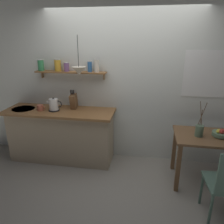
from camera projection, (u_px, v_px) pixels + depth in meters
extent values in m
plane|color=gray|center=(116.00, 174.00, 3.48)|extent=(14.00, 14.00, 0.00)
cube|color=silver|center=(134.00, 82.00, 3.62)|extent=(6.80, 0.10, 2.70)
cube|color=white|center=(210.00, 74.00, 3.33)|extent=(0.78, 0.01, 0.71)
cube|color=silver|center=(210.00, 74.00, 3.33)|extent=(0.72, 0.01, 0.65)
cube|color=tan|center=(62.00, 136.00, 3.80)|extent=(1.74, 0.52, 0.87)
cube|color=brown|center=(59.00, 111.00, 3.63)|extent=(1.83, 0.63, 0.04)
cylinder|color=#B7BABF|center=(23.00, 109.00, 3.71)|extent=(0.38, 0.38, 0.01)
cube|color=brown|center=(71.00, 72.00, 3.58)|extent=(1.19, 0.18, 0.02)
cube|color=#99754C|center=(42.00, 74.00, 3.76)|extent=(0.02, 0.06, 0.12)
cube|color=#99754C|center=(104.00, 76.00, 3.59)|extent=(0.02, 0.06, 0.12)
cylinder|color=#388E56|center=(41.00, 65.00, 3.63)|extent=(0.10, 0.10, 0.18)
cylinder|color=silver|center=(40.00, 60.00, 3.60)|extent=(0.10, 0.10, 0.01)
cylinder|color=gold|center=(58.00, 65.00, 3.58)|extent=(0.11, 0.11, 0.18)
cylinder|color=silver|center=(57.00, 59.00, 3.55)|extent=(0.11, 0.11, 0.01)
cylinder|color=#7F5689|center=(66.00, 67.00, 3.57)|extent=(0.09, 0.09, 0.14)
cylinder|color=silver|center=(66.00, 62.00, 3.54)|extent=(0.09, 0.09, 0.01)
cylinder|color=#3366A3|center=(90.00, 67.00, 3.50)|extent=(0.07, 0.07, 0.16)
cylinder|color=silver|center=(90.00, 61.00, 3.47)|extent=(0.07, 0.07, 0.01)
cylinder|color=beige|center=(97.00, 66.00, 3.48)|extent=(0.08, 0.08, 0.19)
cylinder|color=silver|center=(96.00, 59.00, 3.44)|extent=(0.09, 0.09, 0.01)
cube|color=brown|center=(212.00, 137.00, 3.05)|extent=(1.01, 0.65, 0.03)
cube|color=brown|center=(178.00, 168.00, 2.99)|extent=(0.06, 0.06, 0.72)
cube|color=brown|center=(174.00, 149.00, 3.51)|extent=(0.06, 0.06, 0.72)
cube|color=#4C6B5B|center=(223.00, 183.00, 2.52)|extent=(0.41, 0.46, 0.03)
cylinder|color=#4C6B5B|center=(201.00, 189.00, 2.79)|extent=(0.03, 0.03, 0.45)
cylinder|color=#4C6B5B|center=(210.00, 211.00, 2.44)|extent=(0.03, 0.03, 0.45)
cylinder|color=slate|center=(220.00, 136.00, 3.03)|extent=(0.10, 0.10, 0.01)
cylinder|color=slate|center=(221.00, 134.00, 3.02)|extent=(0.23, 0.23, 0.05)
ellipsoid|color=yellow|center=(219.00, 131.00, 3.01)|extent=(0.13, 0.14, 0.04)
sphere|color=red|center=(222.00, 131.00, 2.98)|extent=(0.07, 0.07, 0.07)
cylinder|color=#567056|center=(199.00, 131.00, 3.02)|extent=(0.11, 0.11, 0.16)
cylinder|color=brown|center=(201.00, 113.00, 2.94)|extent=(0.07, 0.03, 0.34)
cylinder|color=brown|center=(201.00, 118.00, 2.96)|extent=(0.01, 0.01, 0.22)
cylinder|color=brown|center=(203.00, 114.00, 2.94)|extent=(0.08, 0.03, 0.33)
cylinder|color=black|center=(54.00, 110.00, 3.60)|extent=(0.17, 0.17, 0.02)
cylinder|color=white|center=(54.00, 104.00, 3.57)|extent=(0.15, 0.15, 0.18)
sphere|color=black|center=(53.00, 98.00, 3.54)|extent=(0.02, 0.02, 0.02)
cone|color=white|center=(48.00, 102.00, 3.58)|extent=(0.04, 0.04, 0.04)
torus|color=black|center=(59.00, 104.00, 3.56)|extent=(0.12, 0.02, 0.12)
cube|color=brown|center=(74.00, 101.00, 3.66)|extent=(0.09, 0.20, 0.26)
cylinder|color=black|center=(71.00, 92.00, 3.57)|extent=(0.02, 0.03, 0.08)
cylinder|color=black|center=(72.00, 92.00, 3.57)|extent=(0.02, 0.03, 0.08)
cylinder|color=black|center=(74.00, 92.00, 3.57)|extent=(0.02, 0.03, 0.08)
cylinder|color=#C6664C|center=(40.00, 108.00, 3.60)|extent=(0.09, 0.09, 0.10)
torus|color=#C6664C|center=(43.00, 108.00, 3.59)|extent=(0.07, 0.01, 0.07)
cylinder|color=black|center=(78.00, 51.00, 3.21)|extent=(0.01, 0.01, 0.46)
cone|color=beige|center=(79.00, 71.00, 3.31)|extent=(0.22, 0.22, 0.12)
sphere|color=white|center=(79.00, 73.00, 3.32)|extent=(0.04, 0.04, 0.04)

